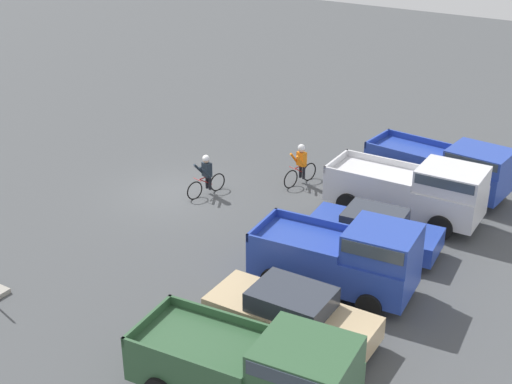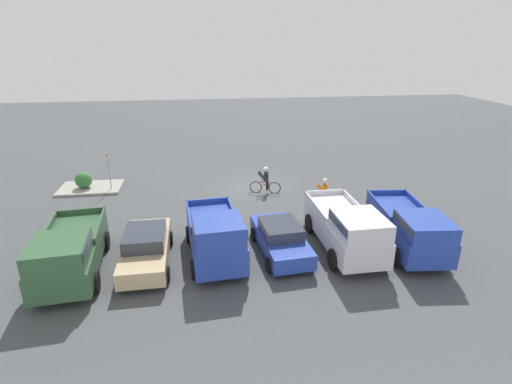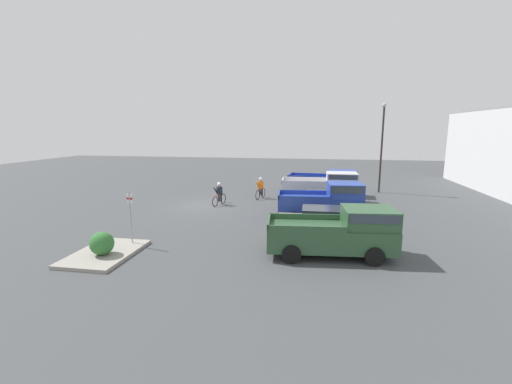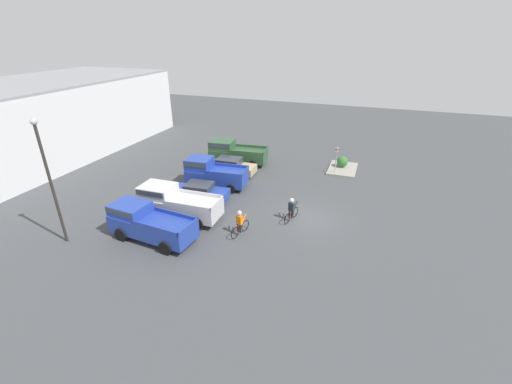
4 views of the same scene
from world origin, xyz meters
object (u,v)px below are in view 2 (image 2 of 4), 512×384
object	(u,v)px
pickup_truck_3	(68,252)
cyclist_1	(324,192)
pickup_truck_2	(215,235)
shrub	(83,180)
sedan_1	(146,247)
sedan_0	(280,238)
pickup_truck_0	(410,227)
cyclist_0	(266,180)
pickup_truck_1	(347,228)
fire_lane_sign	(108,167)

from	to	relation	value
pickup_truck_3	cyclist_1	bearing A→B (deg)	-155.38
pickup_truck_2	pickup_truck_3	bearing A→B (deg)	4.71
shrub	sedan_1	bearing A→B (deg)	117.31
sedan_0	pickup_truck_0	bearing A→B (deg)	174.63
pickup_truck_2	cyclist_0	xyz separation A→B (m)	(-3.28, -7.47, -0.33)
pickup_truck_2	pickup_truck_1	bearing A→B (deg)	179.70
sedan_1	shrub	size ratio (longest dim) A/B	4.72
pickup_truck_1	shrub	world-z (taller)	pickup_truck_1
pickup_truck_3	fire_lane_sign	bearing A→B (deg)	-87.84
pickup_truck_0	cyclist_1	world-z (taller)	pickup_truck_0
fire_lane_sign	shrub	distance (m)	1.94
sedan_1	fire_lane_sign	world-z (taller)	fire_lane_sign
pickup_truck_3	pickup_truck_0	bearing A→B (deg)	-179.02
sedan_1	cyclist_1	world-z (taller)	cyclist_1
cyclist_0	pickup_truck_2	bearing A→B (deg)	66.27
pickup_truck_0	pickup_truck_1	distance (m)	2.76
pickup_truck_0	pickup_truck_3	size ratio (longest dim) A/B	1.01
cyclist_0	cyclist_1	distance (m)	3.81
sedan_1	pickup_truck_3	size ratio (longest dim) A/B	0.85
pickup_truck_0	cyclist_0	xyz separation A→B (m)	(5.05, -7.69, -0.25)
pickup_truck_3	shrub	world-z (taller)	pickup_truck_3
pickup_truck_0	sedan_0	distance (m)	5.60
cyclist_0	shrub	distance (m)	11.09
cyclist_1	shrub	bearing A→B (deg)	-18.56
pickup_truck_3	cyclist_1	xyz separation A→B (m)	(-11.69, -5.36, -0.23)
cyclist_1	shrub	size ratio (longest dim) A/B	1.79
pickup_truck_1	pickup_truck_3	world-z (taller)	pickup_truck_1
sedan_0	fire_lane_sign	distance (m)	12.40
fire_lane_sign	pickup_truck_2	bearing A→B (deg)	123.27
pickup_truck_1	pickup_truck_2	size ratio (longest dim) A/B	1.11
cyclist_1	shrub	xyz separation A→B (m)	(13.71, -4.61, -0.23)
pickup_truck_0	pickup_truck_2	world-z (taller)	pickup_truck_2
pickup_truck_0	cyclist_0	distance (m)	9.20
fire_lane_sign	pickup_truck_0	bearing A→B (deg)	146.93
pickup_truck_2	cyclist_1	xyz separation A→B (m)	(-6.10, -4.90, -0.30)
pickup_truck_0	shrub	world-z (taller)	pickup_truck_0
shrub	pickup_truck_2	bearing A→B (deg)	128.72
sedan_1	pickup_truck_3	bearing A→B (deg)	14.15
pickup_truck_0	sedan_1	size ratio (longest dim) A/B	1.18
pickup_truck_1	cyclist_0	size ratio (longest dim) A/B	3.04
pickup_truck_2	shrub	xyz separation A→B (m)	(7.62, -9.50, -0.53)
pickup_truck_0	pickup_truck_2	bearing A→B (deg)	-1.54
pickup_truck_1	fire_lane_sign	distance (m)	14.70
cyclist_0	cyclist_1	xyz separation A→B (m)	(-2.81, 2.57, 0.03)
sedan_0	shrub	size ratio (longest dim) A/B	4.46
sedan_1	pickup_truck_2	bearing A→B (deg)	175.26
pickup_truck_0	fire_lane_sign	size ratio (longest dim) A/B	2.15
pickup_truck_2	sedan_1	size ratio (longest dim) A/B	1.06
pickup_truck_3	fire_lane_sign	distance (m)	9.55
sedan_1	cyclist_1	bearing A→B (deg)	-152.43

